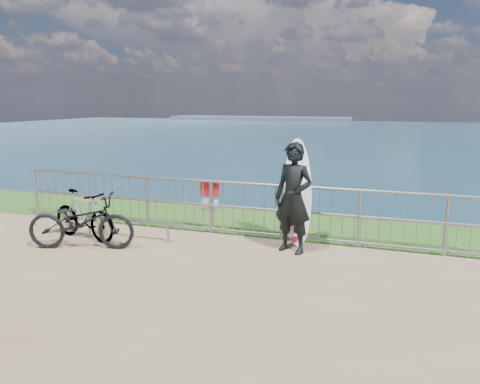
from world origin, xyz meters
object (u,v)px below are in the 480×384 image
at_px(bicycle_near, 81,222).
at_px(bicycle_far, 84,215).
at_px(surfer, 293,198).
at_px(surfboard, 298,196).

relative_size(bicycle_near, bicycle_far, 1.19).
xyz_separation_m(surfer, bicycle_far, (-4.09, -0.60, -0.51)).
bearing_deg(surfer, surfboard, 110.53).
xyz_separation_m(surfer, bicycle_near, (-3.76, -1.10, -0.49)).
xyz_separation_m(surfboard, bicycle_near, (-3.74, -1.58, -0.42)).
bearing_deg(bicycle_far, bicycle_near, -134.01).
relative_size(surfboard, bicycle_near, 1.04).
bearing_deg(bicycle_near, surfboard, -85.12).
distance_m(surfer, surfboard, 0.49).
bearing_deg(bicycle_near, surfer, -91.75).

